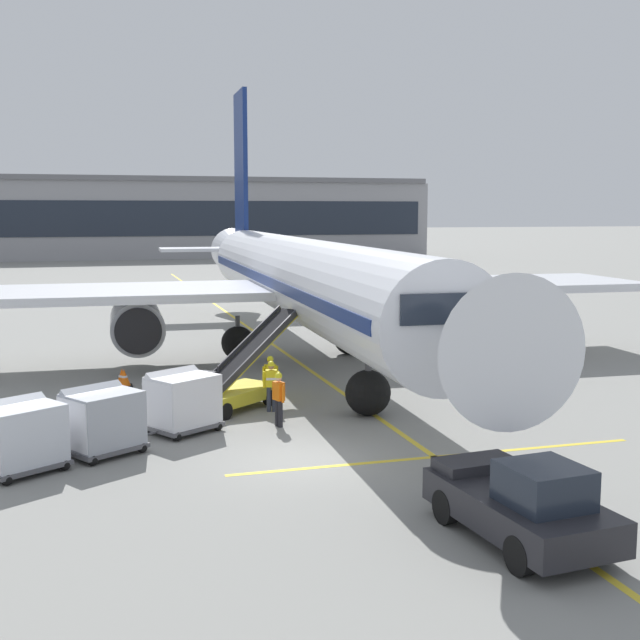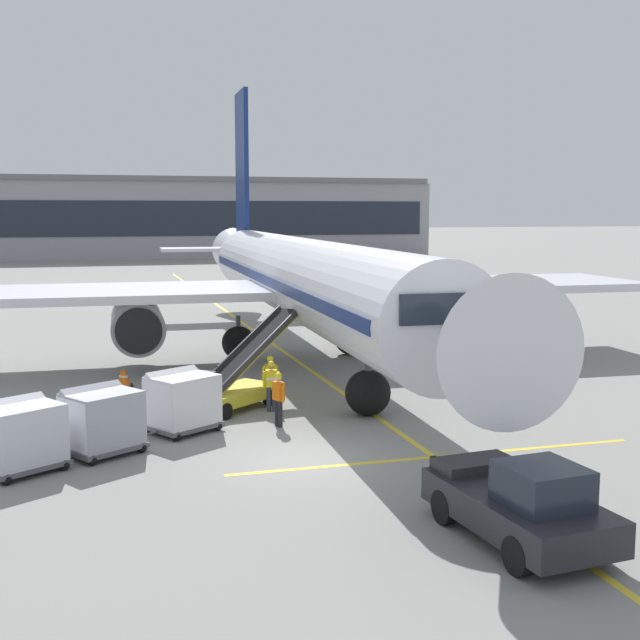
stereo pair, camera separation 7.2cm
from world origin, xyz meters
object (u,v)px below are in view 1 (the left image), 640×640
Objects in this scene: baggage_cart_lead at (182,400)px; ground_crew_by_loader at (270,377)px; ground_crew_wingwalker at (271,383)px; parked_airplane at (299,279)px; safety_cone_wingtip at (124,378)px; pushback_tug at (522,503)px; ground_crew_marshaller at (279,396)px; safety_cone_engine_keepout at (122,378)px; belt_loader at (235,382)px; ground_crew_by_carts at (177,393)px; baggage_cart_second at (102,419)px; baggage_cart_third at (20,435)px.

baggage_cart_lead is 4.36m from ground_crew_by_loader.
baggage_cart_lead is 1.57× the size of ground_crew_wingwalker.
parked_airplane is 13.04m from baggage_cart_lead.
pushback_tug is at bearing -68.24° from safety_cone_wingtip.
baggage_cart_lead is at bearing 175.75° from ground_crew_marshaller.
ground_crew_by_loader is at bearing -43.37° from safety_cone_wingtip.
safety_cone_wingtip is (-4.61, 5.50, -0.67)m from ground_crew_wingwalker.
pushback_tug reaches higher than safety_cone_engine_keepout.
pushback_tug is at bearing -74.77° from belt_loader.
parked_airplane is 24.10× the size of ground_crew_marshaller.
pushback_tug reaches higher than safety_cone_wingtip.
belt_loader is at bearing 35.63° from ground_crew_by_carts.
baggage_cart_second is 1.57× the size of ground_crew_wingwalker.
baggage_cart_third is 12.77m from pushback_tug.
safety_cone_wingtip is at bearing -53.28° from safety_cone_engine_keepout.
ground_crew_by_loader is at bearing 79.22° from ground_crew_wingwalker.
baggage_cart_lead reaches higher than safety_cone_wingtip.
safety_cone_wingtip is (-1.39, 7.26, -0.67)m from baggage_cart_lead.
baggage_cart_third is 0.60× the size of pushback_tug.
baggage_cart_third is at bearing -144.98° from ground_crew_by_loader.
baggage_cart_third is 3.96× the size of safety_cone_engine_keepout.
baggage_cart_third is 1.57× the size of ground_crew_by_loader.
ground_crew_marshaller is at bearing -59.55° from safety_cone_wingtip.
pushback_tug is at bearing -92.36° from parked_airplane.
baggage_cart_second and baggage_cart_third have the same top height.
baggage_cart_third reaches higher than ground_crew_marshaller.
baggage_cart_lead is 1.00× the size of baggage_cart_third.
ground_crew_by_carts is 6.52m from safety_cone_engine_keepout.
ground_crew_wingwalker reaches higher than safety_cone_engine_keepout.
pushback_tug is (5.70, -10.50, -0.17)m from baggage_cart_lead.
ground_crew_marshaller is 2.55× the size of safety_cone_wingtip.
belt_loader is 2.66m from ground_crew_by_carts.
baggage_cart_lead is 7.54m from safety_cone_engine_keepout.
safety_cone_engine_keepout is at bearing 73.46° from baggage_cart_third.
baggage_cart_third is at bearing -140.84° from belt_loader.
safety_cone_engine_keepout is at bearing 111.86° from pushback_tug.
pushback_tug is at bearing -63.62° from ground_crew_by_carts.
baggage_cart_second is 2.32m from baggage_cart_third.
baggage_cart_lead is at bearing 31.93° from baggage_cart_third.
ground_crew_by_carts is 6.40m from safety_cone_wingtip.
ground_crew_wingwalker is (3.22, 1.76, -0.00)m from baggage_cart_lead.
baggage_cart_lead is 0.60× the size of pushback_tug.
baggage_cart_second is at bearing 27.19° from baggage_cart_third.
baggage_cart_second is at bearing -125.41° from parked_airplane.
ground_crew_wingwalker is at bearing 31.79° from baggage_cart_second.
ground_crew_marshaller reaches higher than safety_cone_wingtip.
pushback_tug is 2.63× the size of ground_crew_by_loader.
ground_crew_marshaller reaches higher than safety_cone_engine_keepout.
safety_cone_engine_keepout is (-4.48, 7.59, -0.66)m from ground_crew_marshaller.
baggage_cart_lead is at bearing -151.32° from ground_crew_wingwalker.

